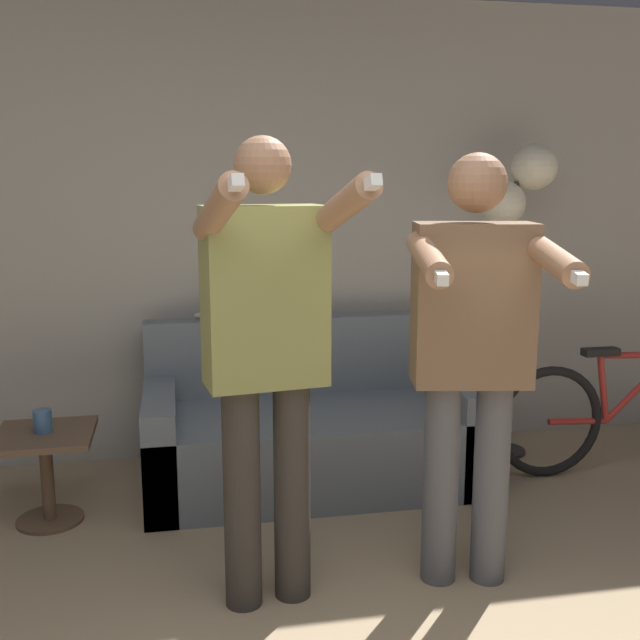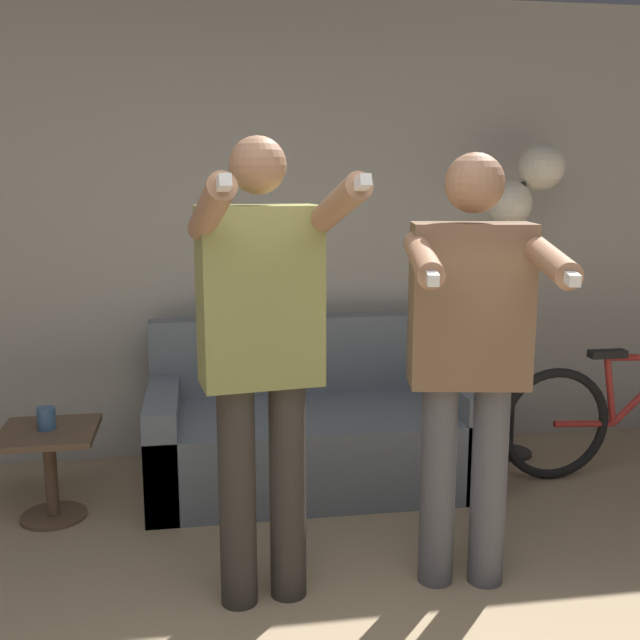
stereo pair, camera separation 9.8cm
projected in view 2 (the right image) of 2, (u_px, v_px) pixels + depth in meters
name	position (u px, v px, depth m)	size (l,w,h in m)	color
wall_back	(251.00, 232.00, 4.28)	(10.00, 0.05, 2.60)	#B7B2A8
couch	(313.00, 432.00, 4.00)	(1.72, 0.85, 0.84)	slate
person_left	(262.00, 343.00, 2.70)	(0.56, 0.70, 1.75)	#38332D
person_right	(469.00, 345.00, 2.83)	(0.60, 0.74, 1.70)	#56565B
cat	(245.00, 305.00, 4.13)	(0.42, 0.14, 0.16)	#B7AD9E
floor_lamp	(524.00, 201.00, 4.14)	(0.44, 0.26, 1.79)	black
side_table	(49.00, 455.00, 3.54)	(0.44, 0.44, 0.44)	brown
cup	(46.00, 418.00, 3.51)	(0.08, 0.08, 0.11)	#3D6693
bicycle	(632.00, 417.00, 4.07)	(1.52, 0.07, 0.71)	black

